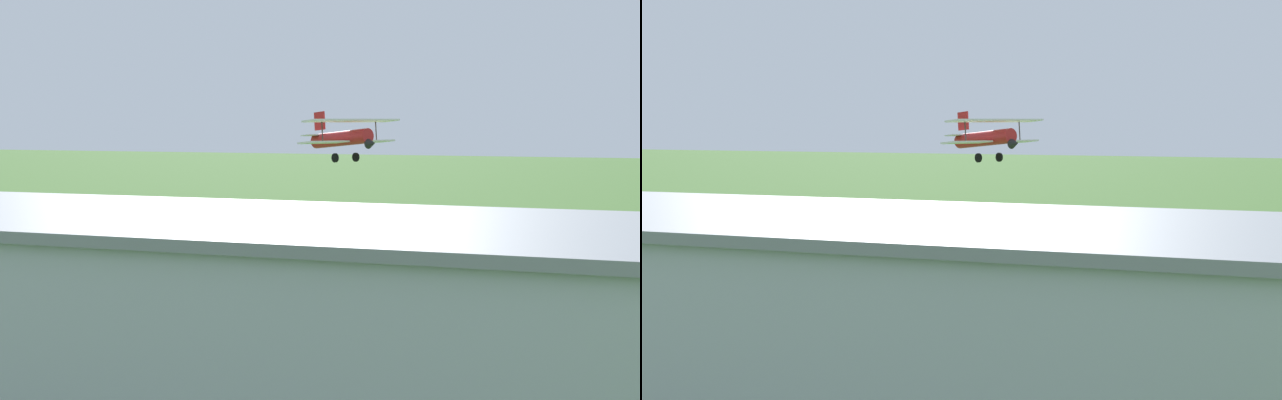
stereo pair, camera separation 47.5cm
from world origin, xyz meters
The scene contains 4 objects.
ground_plane centered at (0.00, 0.00, 0.00)m, with size 400.00×400.00×0.00m, color #3D6628.
hangar centered at (-4.73, 37.59, 3.47)m, with size 35.31×12.77×6.93m.
biplane centered at (1.77, 1.93, 8.86)m, with size 6.72×7.66×3.55m.
person_near_hangar_door centered at (-14.63, 21.47, 0.77)m, with size 0.40×0.40×1.55m.
Camera 1 is at (-21.07, 65.94, 10.05)m, focal length 54.88 mm.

